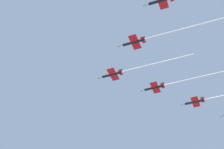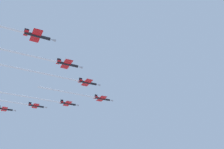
# 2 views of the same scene
# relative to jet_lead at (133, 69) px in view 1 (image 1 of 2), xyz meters

# --- Properties ---
(jet_lead) EXTENTS (40.22, 23.05, 2.52)m
(jet_lead) POSITION_rel_jet_lead_xyz_m (0.00, 0.00, 0.00)
(jet_lead) COLOR black
(jet_port_inner) EXTENTS (42.36, 24.21, 2.52)m
(jet_port_inner) POSITION_rel_jet_lead_xyz_m (6.96, -22.39, -0.19)
(jet_port_inner) COLOR black
(jet_starboard_inner) EXTENTS (46.68, 26.57, 2.52)m
(jet_starboard_inner) POSITION_rel_jet_lead_xyz_m (24.42, 5.28, 0.19)
(jet_starboard_inner) COLOR black
(jet_starboard_outer) EXTENTS (40.58, 23.24, 2.52)m
(jet_starboard_outer) POSITION_rel_jet_lead_xyz_m (43.95, 13.22, -1.10)
(jet_starboard_outer) COLOR black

